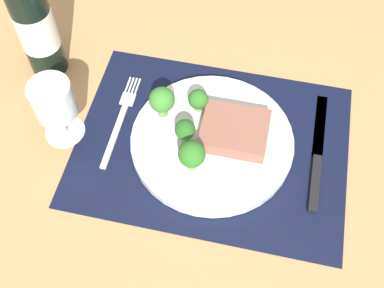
# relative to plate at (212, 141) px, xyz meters

# --- Properties ---
(ground_plane) EXTENTS (1.40, 1.10, 0.03)m
(ground_plane) POSITION_rel_plate_xyz_m (0.00, 0.00, -0.03)
(ground_plane) COLOR tan
(placemat) EXTENTS (0.45, 0.33, 0.00)m
(placemat) POSITION_rel_plate_xyz_m (0.00, 0.00, -0.01)
(placemat) COLOR black
(placemat) RESTS_ON ground_plane
(plate) EXTENTS (0.27, 0.27, 0.02)m
(plate) POSITION_rel_plate_xyz_m (0.00, 0.00, 0.00)
(plate) COLOR silver
(plate) RESTS_ON placemat
(steak) EXTENTS (0.11, 0.09, 0.03)m
(steak) POSITION_rel_plate_xyz_m (0.03, 0.01, 0.02)
(steak) COLOR #8C5647
(steak) RESTS_ON plate
(broccoli_center) EXTENTS (0.03, 0.03, 0.05)m
(broccoli_center) POSITION_rel_plate_xyz_m (-0.04, -0.01, 0.04)
(broccoli_center) COLOR #6B994C
(broccoli_center) RESTS_ON plate
(broccoli_back_left) EXTENTS (0.04, 0.04, 0.06)m
(broccoli_back_left) POSITION_rel_plate_xyz_m (-0.02, -0.06, 0.05)
(broccoli_back_left) COLOR #6B994C
(broccoli_back_left) RESTS_ON plate
(broccoli_front_edge) EXTENTS (0.04, 0.04, 0.06)m
(broccoli_front_edge) POSITION_rel_plate_xyz_m (-0.09, 0.03, 0.05)
(broccoli_front_edge) COLOR #5B8942
(broccoli_front_edge) RESTS_ON plate
(broccoli_near_fork) EXTENTS (0.03, 0.03, 0.04)m
(broccoli_near_fork) POSITION_rel_plate_xyz_m (-0.03, 0.05, 0.03)
(broccoli_near_fork) COLOR #6B994C
(broccoli_near_fork) RESTS_ON plate
(fork) EXTENTS (0.02, 0.19, 0.01)m
(fork) POSITION_rel_plate_xyz_m (-0.16, 0.01, -0.01)
(fork) COLOR silver
(fork) RESTS_ON placemat
(knife) EXTENTS (0.02, 0.23, 0.01)m
(knife) POSITION_rel_plate_xyz_m (0.17, 0.01, -0.00)
(knife) COLOR black
(knife) RESTS_ON placemat
(wine_bottle) EXTENTS (0.07, 0.07, 0.29)m
(wine_bottle) POSITION_rel_plate_xyz_m (-0.33, 0.11, 0.10)
(wine_bottle) COLOR black
(wine_bottle) RESTS_ON ground_plane
(wine_glass) EXTENTS (0.07, 0.07, 0.12)m
(wine_glass) POSITION_rel_plate_xyz_m (-0.25, -0.03, 0.07)
(wine_glass) COLOR silver
(wine_glass) RESTS_ON ground_plane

